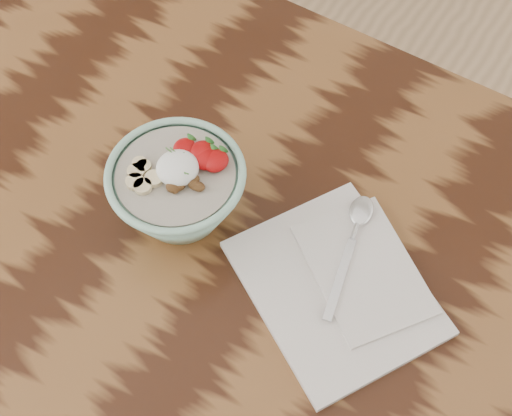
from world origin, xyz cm
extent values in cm
cube|color=black|center=(0.00, 0.00, 73.00)|extent=(160.00, 90.00, 4.00)
cylinder|color=#4C2D19|center=(-72.00, 37.00, 35.50)|extent=(7.00, 7.00, 71.00)
cylinder|color=#95C9B1|center=(-12.01, 2.80, 75.54)|extent=(7.61, 7.61, 1.09)
torus|color=#95C9B1|center=(-12.01, 2.80, 84.42)|extent=(17.29, 17.29, 1.00)
cylinder|color=#B9AC99|center=(-12.01, 2.80, 83.87)|extent=(14.67, 14.67, 0.91)
ellipsoid|color=white|center=(-11.82, 3.15, 85.33)|extent=(5.20, 5.20, 2.86)
ellipsoid|color=#9E0708|center=(-8.61, 6.57, 85.18)|extent=(3.11, 3.42, 1.71)
cone|color=#286623|center=(-8.61, 7.96, 85.48)|extent=(1.40, 1.03, 1.52)
ellipsoid|color=#9E0708|center=(-9.69, 6.24, 85.15)|extent=(2.99, 3.29, 1.65)
cone|color=#286623|center=(-9.69, 7.59, 85.45)|extent=(1.40, 1.03, 1.52)
ellipsoid|color=#9E0708|center=(-10.85, 6.85, 85.14)|extent=(2.97, 3.27, 1.63)
cone|color=#286623|center=(-10.85, 8.19, 85.44)|extent=(1.40, 1.03, 1.52)
ellipsoid|color=#9E0708|center=(-13.01, 6.21, 85.07)|extent=(2.71, 2.98, 1.49)
cone|color=#286623|center=(-13.01, 7.43, 85.37)|extent=(1.40, 1.03, 1.52)
cylinder|color=beige|center=(-14.04, -0.92, 84.73)|extent=(2.19, 2.19, 0.70)
cylinder|color=beige|center=(-13.58, 0.70, 84.73)|extent=(2.26, 2.26, 0.70)
cylinder|color=beige|center=(-15.25, -0.90, 84.73)|extent=(2.22, 2.22, 0.70)
cylinder|color=beige|center=(-15.70, 1.44, 84.73)|extent=(1.85, 1.85, 0.70)
cylinder|color=beige|center=(-16.02, 0.35, 84.73)|extent=(2.17, 2.17, 0.70)
cylinder|color=beige|center=(-16.38, 1.54, 84.73)|extent=(1.83, 1.83, 0.70)
ellipsoid|color=brown|center=(-8.36, 2.52, 84.90)|extent=(1.87, 1.62, 1.02)
ellipsoid|color=brown|center=(-9.02, 2.47, 84.88)|extent=(1.81, 1.57, 1.26)
ellipsoid|color=brown|center=(-9.43, 3.19, 84.77)|extent=(1.76, 1.77, 1.02)
ellipsoid|color=brown|center=(-10.52, 0.74, 84.72)|extent=(1.49, 1.52, 0.60)
ellipsoid|color=brown|center=(-11.05, 1.02, 84.82)|extent=(2.01, 2.01, 0.87)
ellipsoid|color=brown|center=(-10.96, 0.91, 84.96)|extent=(2.40, 2.44, 1.29)
ellipsoid|color=brown|center=(-9.45, 3.14, 84.83)|extent=(1.93, 1.95, 1.08)
ellipsoid|color=brown|center=(-10.49, 1.47, 84.88)|extent=(2.30, 2.31, 1.09)
cylinder|color=#447933|center=(-11.56, 2.02, 86.33)|extent=(0.47, 1.06, 0.22)
cylinder|color=#447933|center=(-10.68, 2.71, 86.33)|extent=(0.19, 1.39, 0.23)
cylinder|color=#447933|center=(-10.25, 2.51, 86.33)|extent=(1.13, 0.39, 0.22)
cylinder|color=#447933|center=(-10.82, 4.10, 86.33)|extent=(1.05, 1.06, 0.23)
cylinder|color=#447933|center=(-12.19, 4.28, 86.33)|extent=(0.70, 1.34, 0.23)
cylinder|color=#447933|center=(-13.70, 4.20, 86.33)|extent=(1.20, 0.43, 0.22)
cylinder|color=#447933|center=(-11.11, 2.41, 86.33)|extent=(0.93, 1.52, 0.24)
cylinder|color=#447933|center=(-11.75, 3.05, 86.33)|extent=(1.60, 0.36, 0.24)
cylinder|color=#447933|center=(-13.22, 4.46, 86.33)|extent=(1.32, 0.52, 0.23)
cylinder|color=#447933|center=(-11.52, 2.53, 86.33)|extent=(1.53, 0.24, 0.23)
cylinder|color=#447933|center=(-10.62, 2.68, 86.33)|extent=(1.23, 0.64, 0.22)
cube|color=silver|center=(10.34, 4.08, 75.47)|extent=(30.84, 29.07, 0.94)
cube|color=silver|center=(12.21, 7.82, 76.22)|extent=(21.53, 20.22, 0.56)
cube|color=silver|center=(10.46, 4.83, 76.67)|extent=(3.74, 11.57, 0.35)
cylinder|color=silver|center=(8.79, 11.96, 76.85)|extent=(1.38, 3.11, 0.71)
ellipsoid|color=silver|center=(8.12, 14.79, 76.98)|extent=(4.07, 5.22, 0.96)
camera|label=1|loc=(22.38, -33.13, 155.46)|focal=50.00mm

